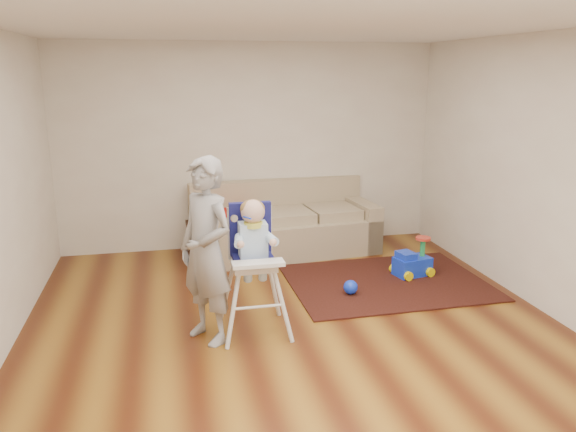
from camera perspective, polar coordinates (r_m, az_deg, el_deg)
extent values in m
plane|color=#471D0B|center=(5.29, 0.95, -11.63)|extent=(5.50, 5.50, 0.00)
cube|color=beige|center=(7.51, -3.87, 7.01)|extent=(5.00, 0.04, 2.70)
cube|color=beige|center=(5.94, 25.26, 3.63)|extent=(0.04, 5.50, 2.70)
cube|color=white|center=(4.76, 1.09, 18.97)|extent=(5.00, 5.50, 0.04)
cube|color=#A5120B|center=(7.13, -5.29, 0.44)|extent=(0.57, 0.40, 0.04)
cube|color=black|center=(6.50, 10.00, -6.62)|extent=(2.20, 1.67, 0.02)
sphere|color=#1538E8|center=(6.07, 6.38, -7.20)|extent=(0.15, 0.15, 0.15)
cylinder|color=#1538E8|center=(4.80, -4.17, -0.15)|extent=(0.01, 0.12, 0.01)
imported|color=gray|center=(4.90, -8.30, -3.57)|extent=(0.67, 0.72, 1.65)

